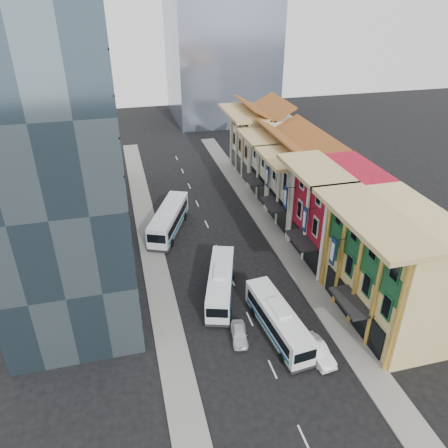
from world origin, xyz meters
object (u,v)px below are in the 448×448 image
object	(u,v)px
bus_left_near	(221,283)
bus_right	(278,320)
shophouse_tan	(395,269)
office_tower	(60,161)
bus_left_far	(169,219)
sedan_left	(239,334)
sedan_right	(317,351)

from	to	relation	value
bus_left_near	bus_right	xyz separation A→B (m)	(4.00, -7.29, -0.02)
shophouse_tan	office_tower	size ratio (longest dim) A/B	0.47
bus_left_near	bus_left_far	world-z (taller)	bus_left_far
bus_left_near	bus_left_far	distance (m)	16.16
office_tower	bus_left_far	xyz separation A→B (m)	(11.50, 9.32, -13.07)
office_tower	sedan_left	bearing A→B (deg)	-41.79
office_tower	sedan_left	size ratio (longest dim) A/B	8.03
shophouse_tan	sedan_left	size ratio (longest dim) A/B	3.75
bus_left_far	sedan_left	world-z (taller)	bus_left_far
office_tower	sedan_right	distance (m)	31.21
office_tower	sedan_left	xyz separation A→B (m)	(15.13, -13.52, -14.36)
shophouse_tan	bus_right	world-z (taller)	shophouse_tan
bus_right	sedan_right	bearing A→B (deg)	-62.19
office_tower	bus_right	xyz separation A→B (m)	(19.00, -13.75, -13.26)
office_tower	shophouse_tan	bearing A→B (deg)	-24.30
bus_left_near	sedan_right	bearing A→B (deg)	-41.93
bus_left_far	bus_right	bearing A→B (deg)	-48.76
shophouse_tan	office_tower	distance (m)	35.19
bus_right	bus_left_far	bearing A→B (deg)	102.39
shophouse_tan	sedan_right	distance (m)	11.41
bus_right	sedan_right	size ratio (longest dim) A/B	2.36
sedan_left	sedan_right	bearing A→B (deg)	-22.39
sedan_left	bus_left_near	bearing A→B (deg)	100.96
shophouse_tan	sedan_right	bearing A→B (deg)	-159.41
bus_left_far	sedan_left	bearing A→B (deg)	-57.75
office_tower	bus_right	world-z (taller)	office_tower
bus_left_far	bus_right	distance (m)	24.26
shophouse_tan	bus_left_near	xyz separation A→B (m)	(-16.00, 7.54, -4.25)
office_tower	bus_left_far	size ratio (longest dim) A/B	2.49
sedan_right	office_tower	bearing A→B (deg)	134.02
shophouse_tan	bus_left_far	size ratio (longest dim) A/B	1.16
office_tower	sedan_right	size ratio (longest dim) A/B	6.56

